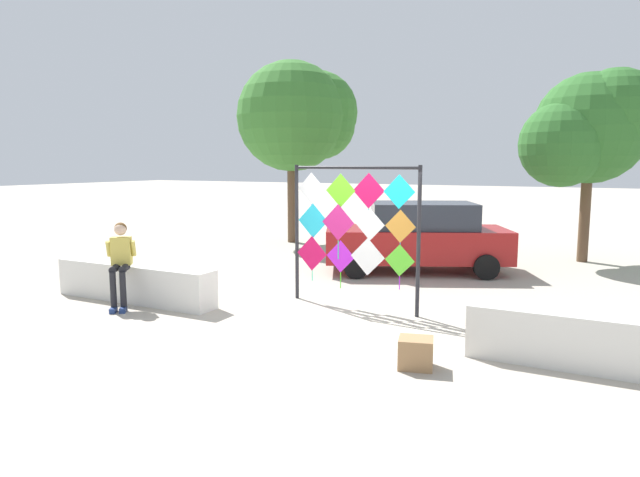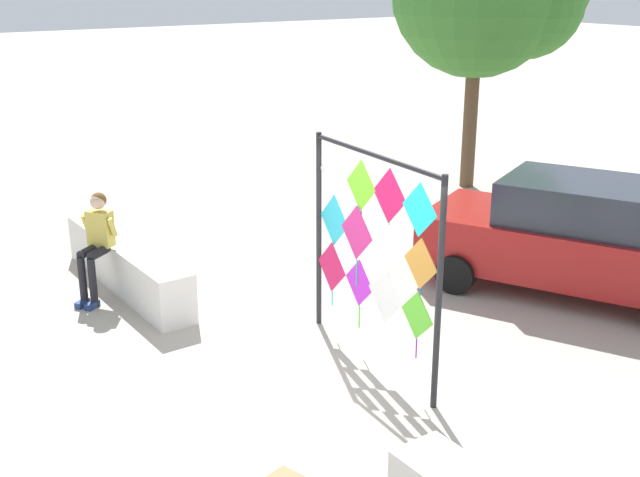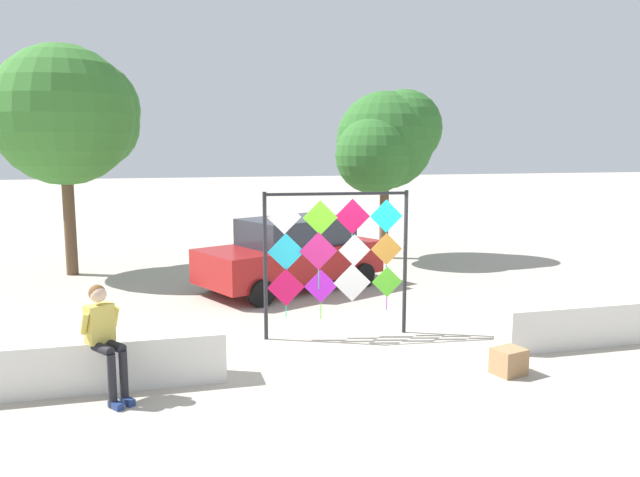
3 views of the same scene
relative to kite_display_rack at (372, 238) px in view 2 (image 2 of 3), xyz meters
name	(u,v)px [view 2 (image 2 of 3)]	position (x,y,z in m)	size (l,w,h in m)	color
ground	(297,393)	(0.18, -1.18, -1.57)	(120.00, 120.00, 0.00)	#ADA393
plaza_ledge_left	(127,265)	(-3.93, -1.51, -1.21)	(3.60, 0.54, 0.72)	silver
kite_display_rack	(372,238)	(0.00, 0.00, 0.00)	(2.59, 0.30, 2.62)	#232328
seated_vendor	(96,238)	(-3.76, -2.00, -0.64)	(0.69, 0.76, 1.57)	black
parked_car	(580,236)	(0.03, 3.89, -0.71)	(4.76, 3.54, 1.70)	maroon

